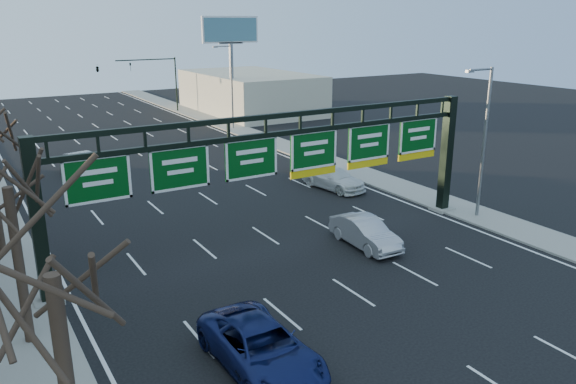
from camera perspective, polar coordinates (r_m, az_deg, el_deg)
ground at (r=24.07m, az=9.58°, el=-11.86°), size 160.00×160.00×0.00m
sidewalk_right at (r=46.17m, az=5.56°, el=2.58°), size 3.00×120.00×0.12m
lane_markings at (r=40.09m, az=-9.29°, el=0.11°), size 21.60×120.00×0.01m
sign_gantry at (r=28.52m, az=-0.20°, el=3.04°), size 24.60×1.20×7.20m
building_right_distant at (r=74.58m, az=-3.88°, el=10.07°), size 12.00×20.00×5.00m
tree_near at (r=12.45m, az=-23.41°, el=-3.43°), size 3.60×3.60×8.86m
tree_gantry at (r=21.21m, az=-27.00°, el=3.13°), size 3.60×3.60×8.48m
streetlight_near at (r=34.93m, az=19.24°, el=5.45°), size 2.15×0.22×9.00m
streetlight_far at (r=62.06m, az=-5.85°, el=11.00°), size 2.15×0.22×9.00m
billboard_right at (r=67.35m, az=-5.85°, el=14.87°), size 7.00×0.50×12.00m
traffic_signal_mast at (r=73.67m, az=-15.92°, el=11.72°), size 10.16×0.54×7.00m
car_blue_suv at (r=19.96m, az=-2.75°, el=-15.51°), size 2.71×5.81×1.61m
car_silver_sedan at (r=30.09m, az=7.83°, el=-4.08°), size 1.81×4.72×1.53m
car_white_wagon at (r=40.12m, az=4.61°, el=1.42°), size 2.95×5.51×1.52m
car_grey_far at (r=43.30m, az=3.08°, el=2.68°), size 2.32×4.89×1.61m
car_silver_distant at (r=46.59m, az=-20.10°, el=2.70°), size 2.71×5.21×1.63m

